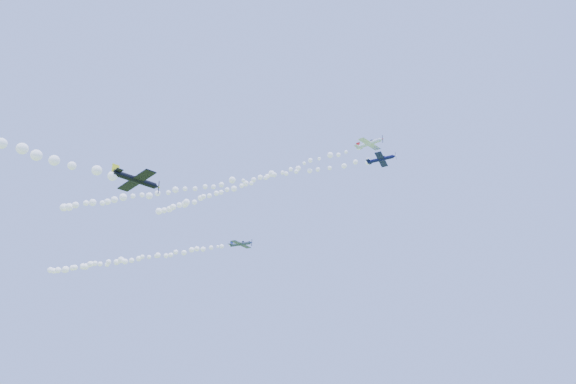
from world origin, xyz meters
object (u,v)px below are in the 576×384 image
at_px(plane_navy, 381,159).
at_px(plane_white, 369,143).
at_px(plane_grey, 241,244).
at_px(plane_black, 136,180).

bearing_deg(plane_navy, plane_white, -104.64).
distance_m(plane_navy, plane_grey, 39.41).
bearing_deg(plane_black, plane_grey, 32.40).
relative_size(plane_navy, plane_black, 0.83).
height_order(plane_navy, plane_grey, plane_navy).
bearing_deg(plane_grey, plane_navy, -4.45).
distance_m(plane_white, plane_grey, 40.10).
xyz_separation_m(plane_navy, plane_black, (-24.52, -43.38, -14.82)).
xyz_separation_m(plane_navy, plane_grey, (-36.71, 4.88, -13.47)).
height_order(plane_navy, plane_black, plane_navy).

